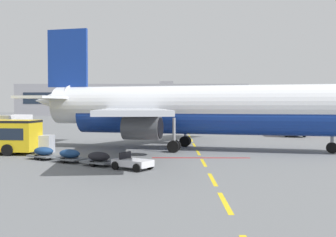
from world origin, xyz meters
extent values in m
cube|color=yellow|center=(18.00, 7.00, 0.00)|extent=(0.24, 4.00, 0.01)
cube|color=yellow|center=(18.00, 12.52, 0.00)|extent=(0.24, 4.00, 0.01)
cube|color=yellow|center=(18.00, 19.26, 0.00)|extent=(0.24, 4.00, 0.01)
cube|color=yellow|center=(18.00, 25.66, 0.00)|extent=(0.24, 4.00, 0.01)
cube|color=yellow|center=(18.00, 32.74, 0.00)|extent=(0.24, 4.00, 0.01)
cube|color=yellow|center=(18.00, 38.58, 0.00)|extent=(0.24, 4.00, 0.01)
cube|color=yellow|center=(18.00, 44.15, 0.00)|extent=(0.24, 4.00, 0.01)
cube|color=yellow|center=(18.00, 50.46, 0.00)|extent=(0.24, 4.00, 0.01)
cube|color=yellow|center=(18.00, 57.05, 0.00)|extent=(0.24, 4.00, 0.01)
cube|color=yellow|center=(18.00, 63.04, 0.00)|extent=(0.24, 4.00, 0.01)
cube|color=yellow|center=(18.00, 69.77, 0.00)|extent=(0.24, 4.00, 0.01)
cube|color=yellow|center=(18.00, 77.14, 0.00)|extent=(0.24, 4.00, 0.01)
cube|color=yellow|center=(18.00, 83.30, 0.00)|extent=(0.24, 4.00, 0.01)
cube|color=#B21414|center=(18.00, 22.00, 0.00)|extent=(8.00, 0.40, 0.01)
cylinder|color=white|center=(18.35, 27.92, 4.30)|extent=(30.17, 10.57, 3.80)
cylinder|color=navy|center=(18.35, 27.92, 3.26)|extent=(24.65, 9.00, 3.50)
cone|color=white|center=(3.01, 31.51, 4.78)|extent=(4.83, 4.10, 3.23)
cube|color=navy|center=(4.72, 31.11, 9.20)|extent=(4.37, 1.35, 6.00)
cube|color=white|center=(4.76, 34.39, 5.06)|extent=(4.58, 6.96, 0.24)
cube|color=white|center=(3.30, 28.16, 5.06)|extent=(4.58, 6.96, 0.24)
cube|color=#B7BCC6|center=(16.42, 37.10, 3.83)|extent=(13.18, 16.92, 0.36)
cube|color=#B7BCC6|center=(12.54, 20.55, 3.83)|extent=(6.58, 17.41, 0.36)
cylinder|color=#4C4F54|center=(15.58, 34.21, 2.38)|extent=(3.59, 2.77, 2.10)
cylinder|color=black|center=(17.14, 33.85, 2.38)|extent=(0.52, 1.77, 1.79)
cylinder|color=#4C4F54|center=(13.07, 23.50, 2.38)|extent=(3.59, 2.77, 2.10)
cylinder|color=black|center=(14.63, 23.14, 2.38)|extent=(0.52, 1.77, 1.79)
cylinder|color=gray|center=(29.93, 25.20, 1.83)|extent=(0.28, 0.28, 2.67)
cylinder|color=black|center=(29.93, 25.20, 0.50)|extent=(1.03, 0.50, 0.99)
cylinder|color=gray|center=(16.99, 30.90, 1.86)|extent=(0.28, 0.28, 2.61)
cylinder|color=black|center=(17.07, 31.25, 0.55)|extent=(1.15, 0.59, 1.10)
cylinder|color=black|center=(16.91, 30.56, 0.55)|extent=(1.15, 0.59, 1.10)
cylinder|color=gray|center=(15.80, 25.84, 1.86)|extent=(0.28, 0.28, 2.61)
cylinder|color=black|center=(15.88, 26.18, 0.55)|extent=(1.15, 0.59, 1.10)
cylinder|color=black|center=(15.72, 25.50, 0.55)|extent=(1.15, 0.59, 1.10)
cylinder|color=black|center=(1.98, 25.69, 0.50)|extent=(1.03, 0.43, 1.00)
cylinder|color=black|center=(1.68, 23.01, 0.50)|extent=(1.03, 0.43, 1.00)
cube|color=black|center=(32.40, 45.76, 0.74)|extent=(2.79, 7.13, 0.60)
cube|color=maroon|center=(32.53, 48.06, 1.59)|extent=(2.44, 2.51, 1.10)
cube|color=#192333|center=(32.59, 49.21, 1.69)|extent=(1.92, 0.17, 0.64)
cube|color=maroon|center=(32.34, 44.78, 2.09)|extent=(2.67, 4.89, 2.10)
cylinder|color=black|center=(31.33, 48.06, 0.48)|extent=(0.33, 0.97, 0.96)
cylinder|color=black|center=(33.72, 47.92, 0.48)|extent=(0.33, 0.97, 0.96)
cylinder|color=black|center=(31.07, 43.59, 0.48)|extent=(0.33, 0.97, 0.96)
cylinder|color=black|center=(33.47, 43.45, 0.48)|extent=(0.33, 0.97, 0.96)
cube|color=black|center=(-3.92, 36.51, 0.74)|extent=(3.97, 7.37, 0.60)
cube|color=silver|center=(-3.69, 37.46, 2.09)|extent=(3.45, 5.19, 2.10)
cylinder|color=black|center=(-3.28, 34.05, 0.48)|extent=(0.50, 1.00, 0.96)
cylinder|color=black|center=(-2.23, 38.40, 0.48)|extent=(0.50, 1.00, 0.96)
cylinder|color=black|center=(-4.56, 38.97, 0.48)|extent=(0.50, 1.00, 0.96)
cube|color=silver|center=(13.01, 16.00, 0.46)|extent=(2.94, 2.60, 0.44)
cube|color=black|center=(12.47, 16.36, 0.86)|extent=(0.72, 1.00, 0.56)
cylinder|color=black|center=(14.15, 16.09, 0.28)|extent=(0.57, 0.46, 0.56)
cylinder|color=black|center=(13.38, 14.92, 0.28)|extent=(0.57, 0.46, 0.56)
cylinder|color=black|center=(12.63, 17.09, 0.28)|extent=(0.57, 0.46, 0.56)
cylinder|color=black|center=(11.86, 15.92, 0.28)|extent=(0.57, 0.46, 0.56)
cube|color=slate|center=(10.42, 17.71, 0.28)|extent=(2.83, 2.57, 0.12)
ellipsoid|color=black|center=(10.42, 17.71, 0.66)|extent=(2.18, 2.01, 0.64)
cylinder|color=black|center=(10.79, 18.27, 0.22)|extent=(0.44, 0.36, 0.44)
cylinder|color=black|center=(10.05, 17.14, 0.22)|extent=(0.44, 0.36, 0.44)
cube|color=slate|center=(7.91, 19.35, 0.28)|extent=(2.83, 2.57, 0.12)
ellipsoid|color=navy|center=(7.91, 19.35, 0.66)|extent=(2.18, 2.01, 0.64)
cylinder|color=black|center=(8.29, 19.92, 0.22)|extent=(0.44, 0.36, 0.44)
cylinder|color=black|center=(7.54, 18.79, 0.22)|extent=(0.44, 0.36, 0.44)
cube|color=slate|center=(5.41, 21.00, 0.28)|extent=(2.83, 2.57, 0.12)
ellipsoid|color=navy|center=(5.41, 21.00, 0.66)|extent=(2.18, 2.01, 0.64)
cylinder|color=black|center=(5.78, 21.57, 0.22)|extent=(0.44, 0.36, 0.44)
cylinder|color=black|center=(5.04, 20.44, 0.22)|extent=(0.44, 0.36, 0.44)
cube|color=#B7BCC6|center=(3.99, 25.31, 0.80)|extent=(1.70, 1.66, 1.60)
cube|color=silver|center=(3.99, 25.31, 0.80)|extent=(1.62, 0.15, 1.36)
cube|color=gray|center=(-1.84, 165.94, 6.63)|extent=(98.21, 20.18, 13.26)
cube|color=#192333|center=(-1.84, 155.79, 7.29)|extent=(90.36, 0.12, 4.77)
cube|color=gray|center=(12.89, 165.94, 14.06)|extent=(6.00, 5.00, 1.60)
camera|label=1|loc=(15.70, -10.50, 4.30)|focal=42.69mm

